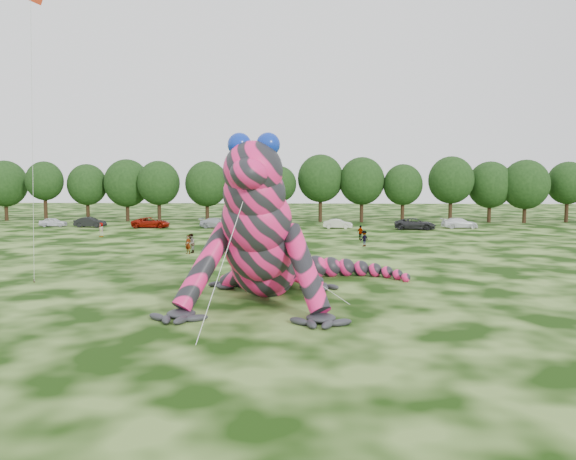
% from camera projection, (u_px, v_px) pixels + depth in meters
% --- Properties ---
extents(ground, '(240.00, 240.00, 0.00)m').
position_uv_depth(ground, '(194.00, 309.00, 29.85)').
color(ground, '#16330A').
rests_on(ground, ground).
extents(inflatable_gecko, '(16.96, 19.67, 9.28)m').
position_uv_depth(inflatable_gecko, '(268.00, 217.00, 33.04)').
color(inflatable_gecko, '#F51F6C').
rests_on(inflatable_gecko, ground).
extents(flying_kite, '(3.57, 5.01, 18.27)m').
position_uv_depth(flying_kite, '(31.00, 18.00, 31.73)').
color(flying_kite, red).
rests_on(flying_kite, ground).
extents(tree_2, '(7.04, 6.34, 9.64)m').
position_uv_depth(tree_2, '(5.00, 191.00, 89.77)').
color(tree_2, black).
rests_on(tree_2, ground).
extents(tree_3, '(5.81, 5.23, 9.44)m').
position_uv_depth(tree_3, '(45.00, 192.00, 87.77)').
color(tree_3, black).
rests_on(tree_3, ground).
extents(tree_4, '(6.22, 5.60, 9.06)m').
position_uv_depth(tree_4, '(87.00, 193.00, 89.14)').
color(tree_4, black).
rests_on(tree_4, ground).
extents(tree_5, '(7.16, 6.44, 9.80)m').
position_uv_depth(tree_5, '(127.00, 190.00, 88.54)').
color(tree_5, black).
rests_on(tree_5, ground).
extents(tree_6, '(6.52, 5.86, 9.49)m').
position_uv_depth(tree_6, '(159.00, 192.00, 86.56)').
color(tree_6, black).
rests_on(tree_6, ground).
extents(tree_7, '(6.68, 6.01, 9.48)m').
position_uv_depth(tree_7, '(207.00, 192.00, 86.34)').
color(tree_7, black).
rests_on(tree_7, ground).
extents(tree_8, '(6.14, 5.53, 8.94)m').
position_uv_depth(tree_8, '(245.00, 193.00, 86.28)').
color(tree_8, black).
rests_on(tree_8, ground).
extents(tree_9, '(5.27, 4.74, 8.68)m').
position_uv_depth(tree_9, '(279.00, 194.00, 86.42)').
color(tree_9, black).
rests_on(tree_9, ground).
extents(tree_10, '(7.09, 6.38, 10.50)m').
position_uv_depth(tree_10, '(320.00, 188.00, 87.27)').
color(tree_10, black).
rests_on(tree_10, ground).
extents(tree_11, '(7.01, 6.31, 10.07)m').
position_uv_depth(tree_11, '(362.00, 190.00, 86.62)').
color(tree_11, black).
rests_on(tree_11, ground).
extents(tree_12, '(5.99, 5.39, 8.97)m').
position_uv_depth(tree_12, '(403.00, 193.00, 85.94)').
color(tree_12, black).
rests_on(tree_12, ground).
extents(tree_13, '(6.83, 6.15, 10.13)m').
position_uv_depth(tree_13, '(451.00, 190.00, 84.95)').
color(tree_13, black).
rests_on(tree_13, ground).
extents(tree_14, '(6.82, 6.14, 9.40)m').
position_uv_depth(tree_14, '(490.00, 192.00, 86.29)').
color(tree_14, black).
rests_on(tree_14, ground).
extents(tree_15, '(7.17, 6.45, 9.63)m').
position_uv_depth(tree_15, '(525.00, 191.00, 85.11)').
color(tree_15, black).
rests_on(tree_15, ground).
extents(tree_16, '(6.26, 5.63, 9.37)m').
position_uv_depth(tree_16, '(567.00, 192.00, 86.40)').
color(tree_16, black).
rests_on(tree_16, ground).
extents(car_0, '(3.85, 1.78, 1.28)m').
position_uv_depth(car_0, '(53.00, 222.00, 79.18)').
color(car_0, white).
rests_on(car_0, ground).
extents(car_1, '(4.41, 1.86, 1.42)m').
position_uv_depth(car_1, '(90.00, 222.00, 78.24)').
color(car_1, black).
rests_on(car_1, ground).
extents(car_2, '(5.39, 2.75, 1.46)m').
position_uv_depth(car_2, '(151.00, 223.00, 77.44)').
color(car_2, maroon).
rests_on(car_2, ground).
extents(car_3, '(5.09, 2.63, 1.41)m').
position_uv_depth(car_3, '(217.00, 223.00, 76.96)').
color(car_3, '#ADB2B7').
rests_on(car_3, ground).
extents(car_4, '(4.41, 2.49, 1.42)m').
position_uv_depth(car_4, '(277.00, 222.00, 78.63)').
color(car_4, '#17234F').
rests_on(car_4, ground).
extents(car_5, '(4.09, 2.03, 1.29)m').
position_uv_depth(car_5, '(338.00, 224.00, 76.36)').
color(car_5, beige).
rests_on(car_5, ground).
extents(car_6, '(5.83, 3.51, 1.52)m').
position_uv_depth(car_6, '(415.00, 224.00, 74.91)').
color(car_6, '#262729').
rests_on(car_6, ground).
extents(car_7, '(5.06, 2.43, 1.42)m').
position_uv_depth(car_7, '(460.00, 223.00, 76.73)').
color(car_7, white).
rests_on(car_7, ground).
extents(spectator_3, '(0.93, 0.95, 1.60)m').
position_uv_depth(spectator_3, '(361.00, 233.00, 62.85)').
color(spectator_3, gray).
rests_on(spectator_3, ground).
extents(spectator_2, '(1.18, 1.13, 1.61)m').
position_uv_depth(spectator_2, '(364.00, 239.00, 56.70)').
color(spectator_2, gray).
rests_on(spectator_2, ground).
extents(spectator_5, '(0.92, 1.72, 1.76)m').
position_uv_depth(spectator_5, '(254.00, 250.00, 47.12)').
color(spectator_5, gray).
rests_on(spectator_5, ground).
extents(spectator_0, '(0.75, 0.66, 1.73)m').
position_uv_depth(spectator_0, '(188.00, 244.00, 51.24)').
color(spectator_0, gray).
rests_on(spectator_0, ground).
extents(spectator_4, '(0.96, 0.93, 1.66)m').
position_uv_depth(spectator_4, '(101.00, 230.00, 65.93)').
color(spectator_4, gray).
rests_on(spectator_4, ground).
extents(spectator_1, '(0.78, 0.95, 1.81)m').
position_uv_depth(spectator_1, '(191.00, 243.00, 51.77)').
color(spectator_1, gray).
rests_on(spectator_1, ground).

